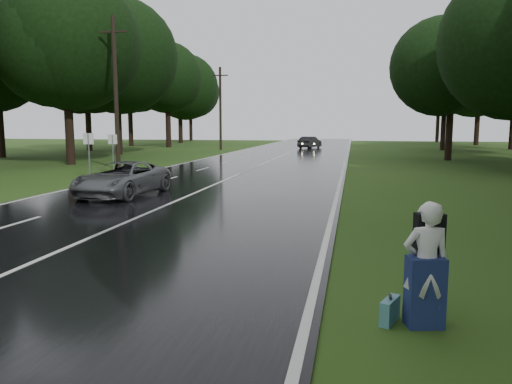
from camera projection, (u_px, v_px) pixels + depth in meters
The scene contains 16 objects.
ground at pixel (68, 249), 11.35m from camera, with size 160.00×160.00×0.00m, color #2A4A15.
road at pixel (249, 170), 30.78m from camera, with size 12.00×140.00×0.04m, color black.
lane_center at pixel (249, 170), 30.78m from camera, with size 0.12×140.00×0.01m, color silver.
grey_car at pixel (122, 179), 19.53m from camera, with size 2.23×4.85×1.35m, color #525457.
far_car at pixel (310, 142), 59.16m from camera, with size 1.48×4.24×1.40m, color black.
hitchhiker at pixel (426, 269), 6.90m from camera, with size 0.74×0.69×1.80m.
suitcase at pixel (390, 311), 7.09m from camera, with size 0.15×0.50×0.36m, color teal.
utility_pole_mid at pixel (119, 169), 31.85m from camera, with size 1.80×0.28×9.56m, color black, non-canonical shape.
utility_pole_far at pixel (221, 150), 56.27m from camera, with size 1.80×0.28×9.26m, color black, non-canonical shape.
road_sign_a at pixel (90, 179), 25.95m from camera, with size 0.58×0.10×2.41m, color white, non-canonical shape.
road_sign_b at pixel (114, 174), 28.51m from camera, with size 0.55×0.10×2.29m, color white, non-canonical shape.
tree_left_d at pixel (71, 164), 35.46m from camera, with size 9.65×9.65×15.07m, color black, non-canonical shape.
tree_left_e at pixel (120, 154), 47.67m from camera, with size 9.91×9.91×15.48m, color black, non-canonical shape.
tree_left_f at pixel (169, 147), 62.74m from camera, with size 10.29×10.29×16.07m, color black, non-canonical shape.
tree_right_e at pixel (448, 160), 39.73m from camera, with size 8.57×8.57×13.39m, color black, non-canonical shape.
tree_right_f at pixel (442, 150), 55.46m from camera, with size 9.96×9.96×15.56m, color black, non-canonical shape.
Camera 1 is at (6.40, -10.01, 2.84)m, focal length 34.54 mm.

